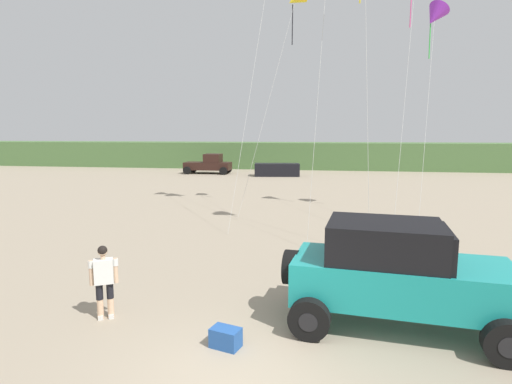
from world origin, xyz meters
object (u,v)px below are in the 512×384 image
Objects in this scene: person_watching at (104,278)px; distant_pickup at (209,164)px; kite_purple_stunt at (435,16)px; distant_sedan at (277,170)px; cooler_box at (226,338)px; jeep at (397,272)px.

distant_pickup is at bearing 101.60° from person_watching.
kite_purple_stunt is (16.17, -19.11, 8.44)m from distant_pickup.
person_watching is 0.36× the size of distant_pickup.
cooler_box is at bearing -93.24° from distant_sedan.
cooler_box is at bearing -15.03° from person_watching.
distant_pickup is 1.10× the size of distant_sedan.
person_watching is at bearing -126.95° from kite_purple_stunt.
jeep is 3.78m from cooler_box.
jeep is 33.82m from distant_pickup.
cooler_box is at bearing -73.85° from distant_pickup.
distant_pickup reaches higher than cooler_box.
jeep is 2.98× the size of person_watching.
cooler_box is at bearing -116.27° from kite_purple_stunt.
jeep is 1.08× the size of distant_pickup.
cooler_box is 0.12× the size of distant_pickup.
jeep is 1.18× the size of distant_sedan.
distant_sedan is 21.86m from kite_purple_stunt.
distant_sedan is at bearing 117.22° from kite_purple_stunt.
kite_purple_stunt is (9.62, 12.79, 8.44)m from person_watching.
jeep is 6.32m from person_watching.
kite_purple_stunt reaches higher than distant_pickup.
jeep reaches higher than cooler_box.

